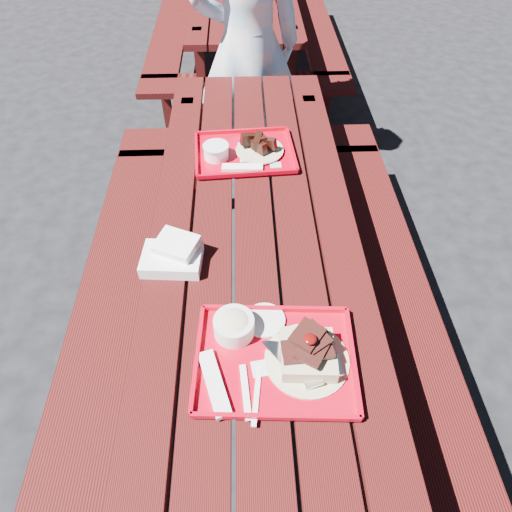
% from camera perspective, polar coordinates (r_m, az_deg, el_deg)
% --- Properties ---
extents(ground, '(60.00, 60.00, 0.00)m').
position_cam_1_polar(ground, '(2.19, -0.14, -11.62)').
color(ground, black).
rests_on(ground, ground).
extents(picnic_table_near, '(1.41, 2.40, 0.75)m').
position_cam_1_polar(picnic_table_near, '(1.74, -0.17, -2.12)').
color(picnic_table_near, '#420D0C').
rests_on(picnic_table_near, ground).
extents(picnic_table_far, '(1.41, 2.40, 0.75)m').
position_cam_1_polar(picnic_table_far, '(4.14, -1.60, 28.92)').
color(picnic_table_far, '#420D0C').
rests_on(picnic_table_far, ground).
extents(near_tray, '(0.46, 0.38, 0.14)m').
position_cam_1_polar(near_tray, '(1.29, 2.39, -11.52)').
color(near_tray, '#B50519').
rests_on(near_tray, picnic_table_near).
extents(far_tray, '(0.43, 0.35, 0.07)m').
position_cam_1_polar(far_tray, '(1.96, -1.63, 12.88)').
color(far_tray, '#B30014').
rests_on(far_tray, picnic_table_near).
extents(white_cloth, '(0.20, 0.18, 0.08)m').
position_cam_1_polar(white_cloth, '(1.52, -10.30, 0.10)').
color(white_cloth, white).
rests_on(white_cloth, picnic_table_near).
extents(person, '(0.65, 0.48, 1.65)m').
position_cam_1_polar(person, '(2.72, -1.07, 24.67)').
color(person, '#BADEFB').
rests_on(person, ground).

